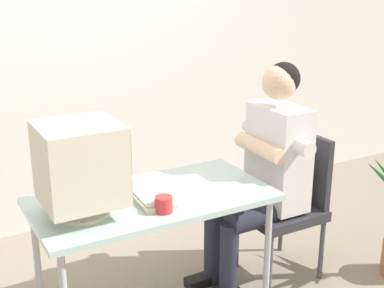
{
  "coord_description": "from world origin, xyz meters",
  "views": [
    {
      "loc": [
        -1.05,
        -2.32,
        1.82
      ],
      "look_at": [
        0.24,
        0.0,
        0.97
      ],
      "focal_mm": 49.26,
      "sensor_mm": 36.0,
      "label": 1
    }
  ],
  "objects": [
    {
      "name": "wall_back",
      "position": [
        0.3,
        1.4,
        1.5
      ],
      "size": [
        8.0,
        0.1,
        3.0
      ],
      "primitive_type": "cube",
      "color": "silver",
      "rests_on": "ground_plane"
    },
    {
      "name": "desk",
      "position": [
        0.0,
        0.0,
        0.66
      ],
      "size": [
        1.25,
        0.65,
        0.72
      ],
      "color": "#B7B7BC",
      "rests_on": "ground_plane"
    },
    {
      "name": "crt_monitor",
      "position": [
        -0.38,
        -0.05,
        0.97
      ],
      "size": [
        0.38,
        0.36,
        0.46
      ],
      "color": "beige",
      "rests_on": "desk"
    },
    {
      "name": "keyboard",
      "position": [
        -0.03,
        0.0,
        0.73
      ],
      "size": [
        0.19,
        0.42,
        0.03
      ],
      "color": "beige",
      "rests_on": "desk"
    },
    {
      "name": "office_chair",
      "position": [
        0.93,
        0.03,
        0.5
      ],
      "size": [
        0.46,
        0.46,
        0.9
      ],
      "color": "#4C4C51",
      "rests_on": "ground_plane"
    },
    {
      "name": "person_seated",
      "position": [
        0.75,
        0.03,
        0.73
      ],
      "size": [
        0.68,
        0.59,
        1.35
      ],
      "color": "silver",
      "rests_on": "ground_plane"
    },
    {
      "name": "desk_mug",
      "position": [
        -0.03,
        -0.2,
        0.76
      ],
      "size": [
        0.09,
        0.1,
        0.08
      ],
      "color": "red",
      "rests_on": "desk"
    }
  ]
}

